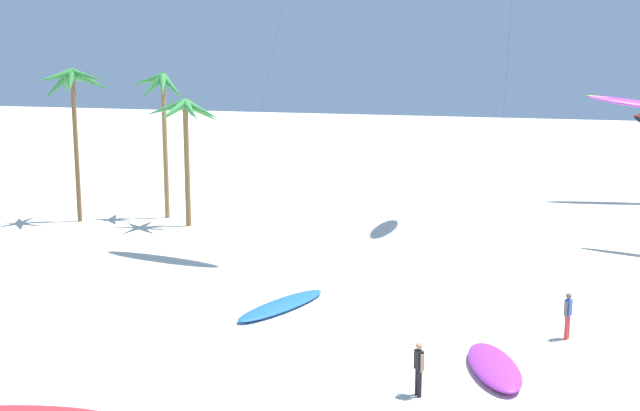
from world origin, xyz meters
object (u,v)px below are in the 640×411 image
object	(u,v)px
person_near_right	(419,367)
person_foreground_walker	(568,314)
palm_tree_2	(162,97)
grounded_kite_3	(494,366)
grounded_kite_1	(282,305)
palm_tree_0	(73,89)
palm_tree_1	(186,118)

from	to	relation	value
person_near_right	person_foreground_walker	bearing A→B (deg)	61.51
palm_tree_2	grounded_kite_3	xyz separation A→B (m)	(24.92, -19.14, -7.83)
person_foreground_walker	person_near_right	xyz separation A→B (m)	(-3.81, -7.02, -0.03)
grounded_kite_3	person_near_right	distance (m)	3.41
grounded_kite_1	person_near_right	distance (m)	10.03
palm_tree_2	grounded_kite_1	xyz separation A→B (m)	(15.50, -15.38, -7.90)
grounded_kite_1	grounded_kite_3	bearing A→B (deg)	-21.79
palm_tree_0	person_near_right	distance (m)	34.26
palm_tree_0	person_near_right	world-z (taller)	palm_tree_0
grounded_kite_1	person_near_right	world-z (taller)	person_near_right
grounded_kite_3	person_foreground_walker	xyz separation A→B (m)	(1.96, 4.25, 0.76)
grounded_kite_3	person_foreground_walker	world-z (taller)	person_foreground_walker
palm_tree_2	person_foreground_walker	xyz separation A→B (m)	(26.88, -14.89, -7.08)
palm_tree_0	grounded_kite_1	xyz separation A→B (m)	(20.09, -12.21, -8.40)
palm_tree_0	person_foreground_walker	bearing A→B (deg)	-20.44
palm_tree_1	palm_tree_2	world-z (taller)	palm_tree_2
grounded_kite_1	grounded_kite_3	world-z (taller)	grounded_kite_3
palm_tree_0	grounded_kite_3	world-z (taller)	palm_tree_0
person_foreground_walker	palm_tree_0	bearing A→B (deg)	159.56
palm_tree_1	palm_tree_2	size ratio (longest dim) A/B	0.84
palm_tree_0	grounded_kite_1	bearing A→B (deg)	-31.29
palm_tree_0	grounded_kite_1	world-z (taller)	palm_tree_0
grounded_kite_1	person_near_right	bearing A→B (deg)	-40.79
palm_tree_1	grounded_kite_1	xyz separation A→B (m)	(12.67, -13.54, -6.70)
palm_tree_1	person_foreground_walker	world-z (taller)	palm_tree_1
grounded_kite_1	palm_tree_0	bearing A→B (deg)	148.71
grounded_kite_3	person_foreground_walker	size ratio (longest dim) A/B	2.59
palm_tree_1	person_foreground_walker	size ratio (longest dim) A/B	4.55
palm_tree_1	grounded_kite_3	bearing A→B (deg)	-38.07
palm_tree_0	person_near_right	size ratio (longest dim) A/B	5.78
palm_tree_0	grounded_kite_3	bearing A→B (deg)	-28.43
palm_tree_2	person_near_right	distance (m)	32.60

